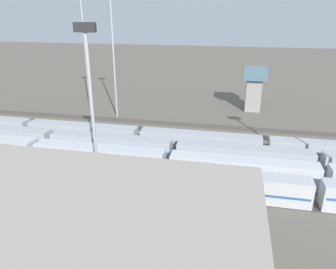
% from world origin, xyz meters
% --- Properties ---
extents(ground_plane, '(400.00, 400.00, 0.00)m').
position_xyz_m(ground_plane, '(0.00, 0.00, 0.00)').
color(ground_plane, '#60594F').
extents(track_bed_0, '(140.00, 2.80, 0.12)m').
position_xyz_m(track_bed_0, '(0.00, -15.00, 0.06)').
color(track_bed_0, '#4C443D').
rests_on(track_bed_0, ground_plane).
extents(track_bed_1, '(140.00, 2.80, 0.12)m').
position_xyz_m(track_bed_1, '(0.00, -10.00, 0.06)').
color(track_bed_1, '#3D3833').
rests_on(track_bed_1, ground_plane).
extents(track_bed_2, '(140.00, 2.80, 0.12)m').
position_xyz_m(track_bed_2, '(0.00, -5.00, 0.06)').
color(track_bed_2, '#4C443D').
rests_on(track_bed_2, ground_plane).
extents(track_bed_3, '(140.00, 2.80, 0.12)m').
position_xyz_m(track_bed_3, '(0.00, 0.00, 0.06)').
color(track_bed_3, '#4C443D').
rests_on(track_bed_3, ground_plane).
extents(track_bed_4, '(140.00, 2.80, 0.12)m').
position_xyz_m(track_bed_4, '(0.00, 5.00, 0.06)').
color(track_bed_4, '#3D3833').
rests_on(track_bed_4, ground_plane).
extents(track_bed_5, '(140.00, 2.80, 0.12)m').
position_xyz_m(track_bed_5, '(0.00, 10.00, 0.06)').
color(track_bed_5, '#3D3833').
rests_on(track_bed_5, ground_plane).
extents(track_bed_6, '(140.00, 2.80, 0.12)m').
position_xyz_m(track_bed_6, '(0.00, 15.00, 0.06)').
color(track_bed_6, '#3D3833').
rests_on(track_bed_6, ground_plane).
extents(train_on_track_4, '(114.80, 3.06, 4.40)m').
position_xyz_m(train_on_track_4, '(-7.72, 5.00, 2.07)').
color(train_on_track_4, maroon).
rests_on(train_on_track_4, ground_plane).
extents(train_on_track_3, '(114.80, 3.00, 4.40)m').
position_xyz_m(train_on_track_3, '(-0.37, 0.00, 2.08)').
color(train_on_track_3, maroon).
rests_on(train_on_track_3, ground_plane).
extents(train_on_track_6, '(90.60, 3.06, 4.40)m').
position_xyz_m(train_on_track_6, '(-17.49, 15.00, 2.08)').
color(train_on_track_6, maroon).
rests_on(train_on_track_6, ground_plane).
extents(train_on_track_5, '(139.00, 3.00, 4.40)m').
position_xyz_m(train_on_track_5, '(3.76, 10.00, 2.07)').
color(train_on_track_5, black).
rests_on(train_on_track_5, ground_plane).
extents(light_mast_0, '(2.80, 0.70, 32.57)m').
position_xyz_m(light_mast_0, '(29.43, -18.78, 20.23)').
color(light_mast_0, '#9EA0A5').
rests_on(light_mast_0, ground_plane).
extents(light_mast_2, '(2.80, 0.70, 32.53)m').
position_xyz_m(light_mast_2, '(21.77, -18.04, 20.21)').
color(light_mast_2, '#9EA0A5').
rests_on(light_mast_2, ground_plane).
extents(light_mast_3, '(2.80, 0.70, 24.29)m').
position_xyz_m(light_mast_3, '(11.06, 18.24, 15.73)').
color(light_mast_3, '#9EA0A5').
rests_on(light_mast_3, ground_plane).
extents(control_tower, '(6.00, 6.00, 11.62)m').
position_xyz_m(control_tower, '(-12.59, -30.87, 6.86)').
color(control_tower, gray).
rests_on(control_tower, ground_plane).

